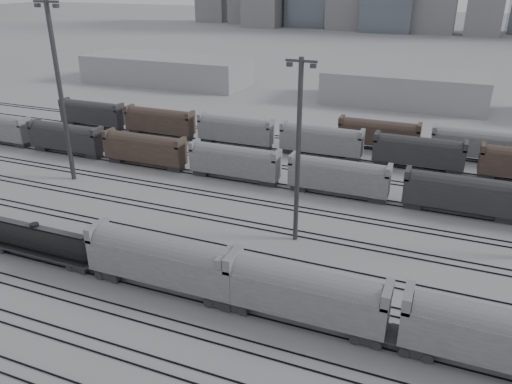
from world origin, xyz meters
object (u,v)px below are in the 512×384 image
at_px(hopper_car_b, 301,291).
at_px(hopper_car_a, 163,259).
at_px(hopper_car_c, 507,337).
at_px(tank_car_b, 37,239).
at_px(light_mast_c, 298,149).

bearing_deg(hopper_car_b, hopper_car_a, 180.00).
relative_size(hopper_car_a, hopper_car_c, 1.01).
height_order(tank_car_b, hopper_car_a, hopper_car_a).
xyz_separation_m(hopper_car_b, light_mast_c, (-5.47, 15.59, 8.35)).
relative_size(tank_car_b, hopper_car_c, 1.05).
distance_m(tank_car_b, hopper_car_b, 32.00).
bearing_deg(hopper_car_a, hopper_car_b, 0.00).
distance_m(hopper_car_a, hopper_car_b, 14.96).
relative_size(hopper_car_b, hopper_car_c, 0.97).
bearing_deg(hopper_car_c, hopper_car_b, 180.00).
xyz_separation_m(tank_car_b, hopper_car_b, (31.98, 0.00, 1.10)).
height_order(hopper_car_a, hopper_car_b, hopper_car_a).
bearing_deg(tank_car_b, light_mast_c, 30.46).
bearing_deg(tank_car_b, hopper_car_c, 0.00).
xyz_separation_m(hopper_car_c, light_mast_c, (-22.97, 15.59, 8.25)).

